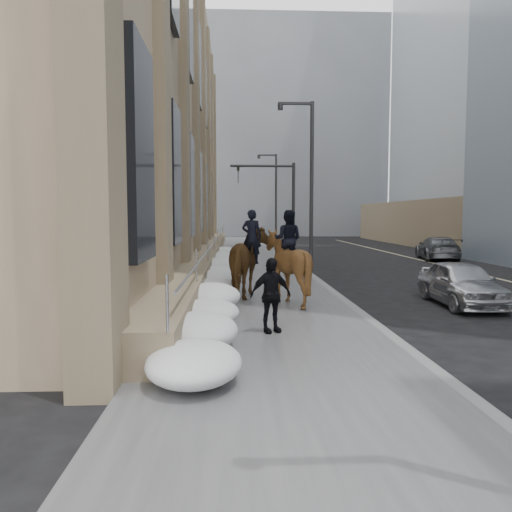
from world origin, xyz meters
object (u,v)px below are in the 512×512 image
(car_silver, at_px, (461,283))
(car_grey, at_px, (437,248))
(pedestrian, at_px, (271,295))
(mounted_horse_left, at_px, (250,260))
(mounted_horse_right, at_px, (287,264))

(car_silver, xyz_separation_m, car_grey, (5.56, 15.18, 0.03))
(pedestrian, bearing_deg, mounted_horse_left, 72.11)
(mounted_horse_left, distance_m, car_grey, 18.34)
(pedestrian, relative_size, car_grey, 0.34)
(mounted_horse_left, distance_m, car_silver, 6.43)
(mounted_horse_left, bearing_deg, pedestrian, 102.39)
(pedestrian, height_order, car_silver, pedestrian)
(mounted_horse_left, distance_m, pedestrian, 4.91)
(mounted_horse_left, height_order, pedestrian, mounted_horse_left)
(pedestrian, relative_size, car_silver, 0.42)
(pedestrian, bearing_deg, mounted_horse_right, 57.04)
(mounted_horse_right, relative_size, car_silver, 0.69)
(mounted_horse_right, distance_m, car_silver, 5.29)
(mounted_horse_right, xyz_separation_m, pedestrian, (-0.75, -3.64, -0.34))
(mounted_horse_right, distance_m, car_grey, 18.69)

